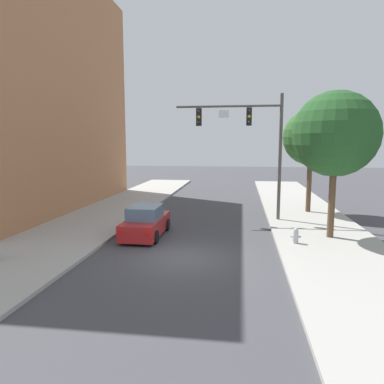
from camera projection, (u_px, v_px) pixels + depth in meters
name	position (u px, v px, depth m)	size (l,w,h in m)	color
ground_plane	(183.00, 258.00, 14.84)	(120.00, 120.00, 0.00)	#424247
sidewalk_left	(38.00, 250.00, 15.72)	(5.00, 60.00, 0.15)	#A8A59E
sidewalk_right	(347.00, 263.00, 13.94)	(5.00, 60.00, 0.15)	#A8A59E
traffic_signal_mast	(250.00, 133.00, 21.30)	(6.37, 0.38, 7.50)	#514C47
car_lead_red	(146.00, 222.00, 18.25)	(1.85, 4.25, 1.60)	#B21E1E
fire_hydrant	(296.00, 236.00, 16.48)	(0.48, 0.24, 0.72)	#B2B2B7
street_tree_nearest	(335.00, 134.00, 16.96)	(4.08, 4.08, 7.08)	brown
street_tree_second	(311.00, 138.00, 23.56)	(3.70, 3.70, 6.85)	brown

